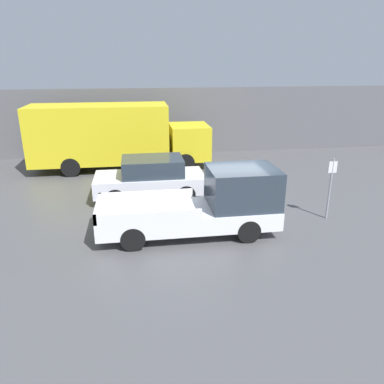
{
  "coord_description": "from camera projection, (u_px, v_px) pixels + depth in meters",
  "views": [
    {
      "loc": [
        -3.03,
        -11.58,
        5.35
      ],
      "look_at": [
        -1.22,
        0.35,
        1.07
      ],
      "focal_mm": 35.0,
      "sensor_mm": 36.0,
      "label": 1
    }
  ],
  "objects": [
    {
      "name": "newspaper_box",
      "position": [
        133.0,
        147.0,
        21.88
      ],
      "size": [
        0.45,
        0.4,
        0.99
      ],
      "color": "#194CB2",
      "rests_on": "ground"
    },
    {
      "name": "car",
      "position": [
        151.0,
        178.0,
        15.08
      ],
      "size": [
        4.37,
        1.96,
        1.66
      ],
      "color": "silver",
      "rests_on": "ground"
    },
    {
      "name": "delivery_truck",
      "position": [
        113.0,
        135.0,
        18.87
      ],
      "size": [
        8.91,
        2.46,
        3.26
      ],
      "color": "gold",
      "rests_on": "ground"
    },
    {
      "name": "building_wall",
      "position": [
        187.0,
        121.0,
        22.16
      ],
      "size": [
        28.0,
        0.15,
        3.83
      ],
      "color": "#56565B",
      "rests_on": "ground"
    },
    {
      "name": "pickup_truck",
      "position": [
        209.0,
        204.0,
        11.95
      ],
      "size": [
        5.68,
        1.97,
        2.13
      ],
      "color": "silver",
      "rests_on": "ground"
    },
    {
      "name": "ground_plane",
      "position": [
        228.0,
        222.0,
        13.01
      ],
      "size": [
        60.0,
        60.0,
        0.0
      ],
      "primitive_type": "plane",
      "color": "#4C4C4F"
    },
    {
      "name": "parking_sign",
      "position": [
        330.0,
        185.0,
        12.94
      ],
      "size": [
        0.3,
        0.07,
        2.2
      ],
      "color": "gray",
      "rests_on": "ground"
    }
  ]
}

